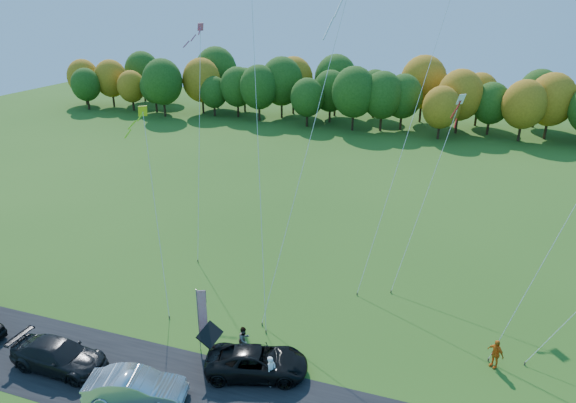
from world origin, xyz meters
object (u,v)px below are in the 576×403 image
(silver_sedan, at_px, (136,388))
(feather_flag, at_px, (202,313))
(person_east, at_px, (495,353))
(black_suv, at_px, (257,362))

(silver_sedan, bearing_deg, feather_flag, -29.86)
(silver_sedan, xyz_separation_m, person_east, (16.89, 8.55, 0.03))
(black_suv, height_order, feather_flag, feather_flag)
(black_suv, height_order, silver_sedan, silver_sedan)
(black_suv, bearing_deg, person_east, -84.73)
(silver_sedan, height_order, feather_flag, feather_flag)
(black_suv, distance_m, person_east, 12.88)
(silver_sedan, distance_m, feather_flag, 5.12)
(silver_sedan, xyz_separation_m, feather_flag, (1.27, 4.69, 1.62))
(silver_sedan, bearing_deg, black_suv, -66.90)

